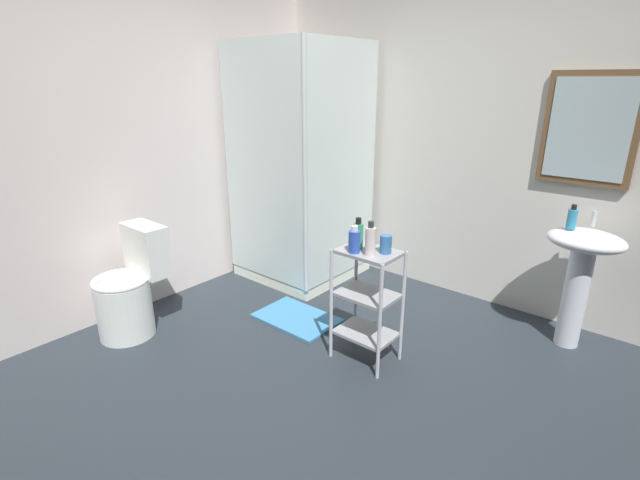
{
  "coord_description": "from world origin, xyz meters",
  "views": [
    {
      "loc": [
        1.39,
        -1.65,
        1.71
      ],
      "look_at": [
        -0.36,
        0.43,
        0.75
      ],
      "focal_mm": 25.79,
      "sensor_mm": 36.0,
      "label": 1
    }
  ],
  "objects_px": {
    "pedestal_sink": "(581,265)",
    "toilet": "(130,291)",
    "bath_mat": "(297,318)",
    "storage_cart": "(367,297)",
    "rinse_cup": "(386,244)",
    "shower_stall": "(303,228)",
    "shampoo_bottle_blue": "(354,241)",
    "body_wash_bottle_green": "(358,235)",
    "lotion_bottle_white": "(370,241)",
    "hand_soap_bottle": "(572,218)"
  },
  "relations": [
    {
      "from": "shampoo_bottle_blue",
      "to": "rinse_cup",
      "type": "height_order",
      "value": "shampoo_bottle_blue"
    },
    {
      "from": "hand_soap_bottle",
      "to": "bath_mat",
      "type": "distance_m",
      "value": 1.99
    },
    {
      "from": "toilet",
      "to": "shampoo_bottle_blue",
      "type": "xyz_separation_m",
      "value": [
        1.39,
        0.7,
        0.5
      ]
    },
    {
      "from": "toilet",
      "to": "lotion_bottle_white",
      "type": "relative_size",
      "value": 3.67
    },
    {
      "from": "pedestal_sink",
      "to": "lotion_bottle_white",
      "type": "xyz_separation_m",
      "value": [
        -0.9,
        -1.09,
        0.25
      ]
    },
    {
      "from": "toilet",
      "to": "storage_cart",
      "type": "xyz_separation_m",
      "value": [
        1.44,
        0.78,
        0.12
      ]
    },
    {
      "from": "body_wash_bottle_green",
      "to": "bath_mat",
      "type": "height_order",
      "value": "body_wash_bottle_green"
    },
    {
      "from": "hand_soap_bottle",
      "to": "body_wash_bottle_green",
      "type": "relative_size",
      "value": 0.82
    },
    {
      "from": "shampoo_bottle_blue",
      "to": "bath_mat",
      "type": "height_order",
      "value": "shampoo_bottle_blue"
    },
    {
      "from": "toilet",
      "to": "shampoo_bottle_blue",
      "type": "bearing_deg",
      "value": 26.77
    },
    {
      "from": "rinse_cup",
      "to": "hand_soap_bottle",
      "type": "bearing_deg",
      "value": 51.77
    },
    {
      "from": "shampoo_bottle_blue",
      "to": "lotion_bottle_white",
      "type": "bearing_deg",
      "value": 10.64
    },
    {
      "from": "shampoo_bottle_blue",
      "to": "bath_mat",
      "type": "relative_size",
      "value": 0.27
    },
    {
      "from": "hand_soap_bottle",
      "to": "lotion_bottle_white",
      "type": "relative_size",
      "value": 0.76
    },
    {
      "from": "storage_cart",
      "to": "hand_soap_bottle",
      "type": "relative_size",
      "value": 4.72
    },
    {
      "from": "shampoo_bottle_blue",
      "to": "bath_mat",
      "type": "distance_m",
      "value": 1.03
    },
    {
      "from": "body_wash_bottle_green",
      "to": "rinse_cup",
      "type": "xyz_separation_m",
      "value": [
        0.17,
        0.04,
        -0.03
      ]
    },
    {
      "from": "rinse_cup",
      "to": "bath_mat",
      "type": "xyz_separation_m",
      "value": [
        -0.78,
        0.06,
        -0.79
      ]
    },
    {
      "from": "rinse_cup",
      "to": "storage_cart",
      "type": "bearing_deg",
      "value": -162.77
    },
    {
      "from": "toilet",
      "to": "lotion_bottle_white",
      "type": "distance_m",
      "value": 1.74
    },
    {
      "from": "shampoo_bottle_blue",
      "to": "bath_mat",
      "type": "bearing_deg",
      "value": 165.11
    },
    {
      "from": "hand_soap_bottle",
      "to": "shower_stall",
      "type": "bearing_deg",
      "value": -171.68
    },
    {
      "from": "shower_stall",
      "to": "toilet",
      "type": "xyz_separation_m",
      "value": [
        -0.28,
        -1.48,
        -0.15
      ]
    },
    {
      "from": "shower_stall",
      "to": "storage_cart",
      "type": "bearing_deg",
      "value": -30.92
    },
    {
      "from": "pedestal_sink",
      "to": "toilet",
      "type": "height_order",
      "value": "pedestal_sink"
    },
    {
      "from": "shower_stall",
      "to": "shampoo_bottle_blue",
      "type": "height_order",
      "value": "shower_stall"
    },
    {
      "from": "lotion_bottle_white",
      "to": "shampoo_bottle_blue",
      "type": "xyz_separation_m",
      "value": [
        -0.1,
        -0.02,
        -0.02
      ]
    },
    {
      "from": "storage_cart",
      "to": "rinse_cup",
      "type": "height_order",
      "value": "rinse_cup"
    },
    {
      "from": "pedestal_sink",
      "to": "body_wash_bottle_green",
      "type": "xyz_separation_m",
      "value": [
        -1.03,
        -1.03,
        0.24
      ]
    },
    {
      "from": "bath_mat",
      "to": "toilet",
      "type": "bearing_deg",
      "value": -131.24
    },
    {
      "from": "pedestal_sink",
      "to": "rinse_cup",
      "type": "relative_size",
      "value": 7.39
    },
    {
      "from": "pedestal_sink",
      "to": "lotion_bottle_white",
      "type": "distance_m",
      "value": 1.43
    },
    {
      "from": "shower_stall",
      "to": "bath_mat",
      "type": "relative_size",
      "value": 3.33
    },
    {
      "from": "pedestal_sink",
      "to": "toilet",
      "type": "relative_size",
      "value": 1.07
    },
    {
      "from": "body_wash_bottle_green",
      "to": "bath_mat",
      "type": "bearing_deg",
      "value": 171.21
    },
    {
      "from": "shower_stall",
      "to": "lotion_bottle_white",
      "type": "bearing_deg",
      "value": -32.03
    },
    {
      "from": "shower_stall",
      "to": "pedestal_sink",
      "type": "xyz_separation_m",
      "value": [
        2.12,
        0.32,
        0.12
      ]
    },
    {
      "from": "lotion_bottle_white",
      "to": "body_wash_bottle_green",
      "type": "bearing_deg",
      "value": 156.21
    },
    {
      "from": "lotion_bottle_white",
      "to": "hand_soap_bottle",
      "type": "bearing_deg",
      "value": 52.62
    },
    {
      "from": "shower_stall",
      "to": "body_wash_bottle_green",
      "type": "relative_size",
      "value": 10.5
    },
    {
      "from": "shower_stall",
      "to": "shampoo_bottle_blue",
      "type": "bearing_deg",
      "value": -34.92
    },
    {
      "from": "body_wash_bottle_green",
      "to": "toilet",
      "type": "bearing_deg",
      "value": -150.38
    },
    {
      "from": "body_wash_bottle_green",
      "to": "rinse_cup",
      "type": "distance_m",
      "value": 0.18
    },
    {
      "from": "bath_mat",
      "to": "storage_cart",
      "type": "bearing_deg",
      "value": -7.29
    },
    {
      "from": "toilet",
      "to": "shampoo_bottle_blue",
      "type": "height_order",
      "value": "shampoo_bottle_blue"
    },
    {
      "from": "storage_cart",
      "to": "rinse_cup",
      "type": "relative_size",
      "value": 6.75
    },
    {
      "from": "hand_soap_bottle",
      "to": "body_wash_bottle_green",
      "type": "xyz_separation_m",
      "value": [
        -0.93,
        -1.0,
        -0.06
      ]
    },
    {
      "from": "rinse_cup",
      "to": "bath_mat",
      "type": "height_order",
      "value": "rinse_cup"
    },
    {
      "from": "pedestal_sink",
      "to": "toilet",
      "type": "bearing_deg",
      "value": -142.99
    },
    {
      "from": "pedestal_sink",
      "to": "bath_mat",
      "type": "bearing_deg",
      "value": -150.19
    }
  ]
}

